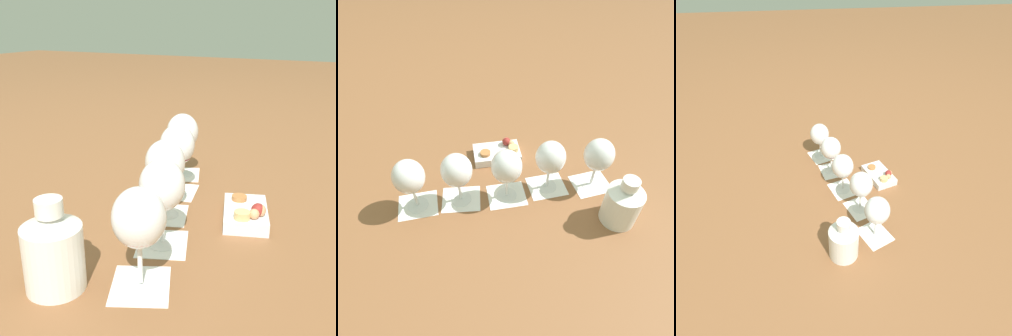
% 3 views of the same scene
% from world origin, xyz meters
% --- Properties ---
extents(ground_plane, '(8.00, 8.00, 0.00)m').
position_xyz_m(ground_plane, '(0.00, 0.00, 0.00)').
color(ground_plane, brown).
extents(tasting_card_0, '(0.15, 0.14, 0.00)m').
position_xyz_m(tasting_card_0, '(-0.26, -0.08, 0.00)').
color(tasting_card_0, white).
rests_on(tasting_card_0, ground_plane).
extents(tasting_card_1, '(0.14, 0.13, 0.00)m').
position_xyz_m(tasting_card_1, '(-0.12, -0.05, 0.00)').
color(tasting_card_1, white).
rests_on(tasting_card_1, ground_plane).
extents(tasting_card_2, '(0.14, 0.13, 0.00)m').
position_xyz_m(tasting_card_2, '(0.00, 0.01, 0.00)').
color(tasting_card_2, white).
rests_on(tasting_card_2, ground_plane).
extents(tasting_card_3, '(0.13, 0.12, 0.00)m').
position_xyz_m(tasting_card_3, '(0.14, 0.04, 0.00)').
color(tasting_card_3, white).
rests_on(tasting_card_3, ground_plane).
extents(tasting_card_4, '(0.14, 0.13, 0.00)m').
position_xyz_m(tasting_card_4, '(0.26, 0.08, 0.00)').
color(tasting_card_4, white).
rests_on(tasting_card_4, ground_plane).
extents(wine_glass_0, '(0.09, 0.09, 0.18)m').
position_xyz_m(wine_glass_0, '(-0.26, -0.08, 0.12)').
color(wine_glass_0, white).
rests_on(wine_glass_0, tasting_card_0).
extents(wine_glass_1, '(0.09, 0.09, 0.18)m').
position_xyz_m(wine_glass_1, '(-0.12, -0.05, 0.12)').
color(wine_glass_1, white).
rests_on(wine_glass_1, tasting_card_1).
extents(wine_glass_2, '(0.09, 0.09, 0.18)m').
position_xyz_m(wine_glass_2, '(0.00, 0.01, 0.12)').
color(wine_glass_2, white).
rests_on(wine_glass_2, tasting_card_2).
extents(wine_glass_3, '(0.09, 0.09, 0.18)m').
position_xyz_m(wine_glass_3, '(0.14, 0.04, 0.12)').
color(wine_glass_3, white).
rests_on(wine_glass_3, tasting_card_3).
extents(wine_glass_4, '(0.09, 0.09, 0.18)m').
position_xyz_m(wine_glass_4, '(0.26, 0.08, 0.12)').
color(wine_glass_4, white).
rests_on(wine_glass_4, tasting_card_4).
extents(ceramic_vase, '(0.10, 0.10, 0.16)m').
position_xyz_m(ceramic_vase, '(-0.33, 0.05, 0.07)').
color(ceramic_vase, white).
rests_on(ceramic_vase, ground_plane).
extents(snack_dish, '(0.18, 0.14, 0.06)m').
position_xyz_m(snack_dish, '(0.05, -0.17, 0.02)').
color(snack_dish, silver).
rests_on(snack_dish, ground_plane).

